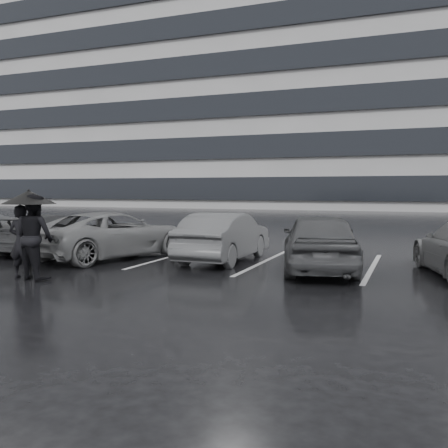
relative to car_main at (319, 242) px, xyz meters
name	(u,v)px	position (x,y,z in m)	size (l,w,h in m)	color
ground	(207,275)	(-2.25, -1.51, -0.71)	(160.00, 160.00, 0.00)	black
office_building	(195,91)	(-24.25, 46.49, 13.63)	(61.00, 26.00, 29.00)	gray
car_main	(319,242)	(0.00, 0.00, 0.00)	(1.67, 4.14, 1.41)	black
car_west_a	(224,237)	(-2.72, 0.79, -0.05)	(1.39, 3.98, 1.31)	#2B2B2E
car_west_b	(113,235)	(-5.90, 0.24, -0.05)	(2.16, 4.70, 1.30)	#474749
car_west_c	(50,233)	(-8.44, 0.62, -0.11)	(1.66, 4.08, 1.18)	black
pedestrian_left	(22,242)	(-5.88, -3.29, 0.10)	(0.59, 0.39, 1.61)	black
pedestrian_right	(35,237)	(-5.53, -3.28, 0.22)	(0.90, 0.70, 1.85)	black
umbrella	(29,197)	(-5.68, -3.26, 1.06)	(1.15, 1.15, 1.95)	black
stall_stripes	(216,259)	(-3.05, 0.99, -0.70)	(19.72, 5.00, 0.00)	#AAAAAC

